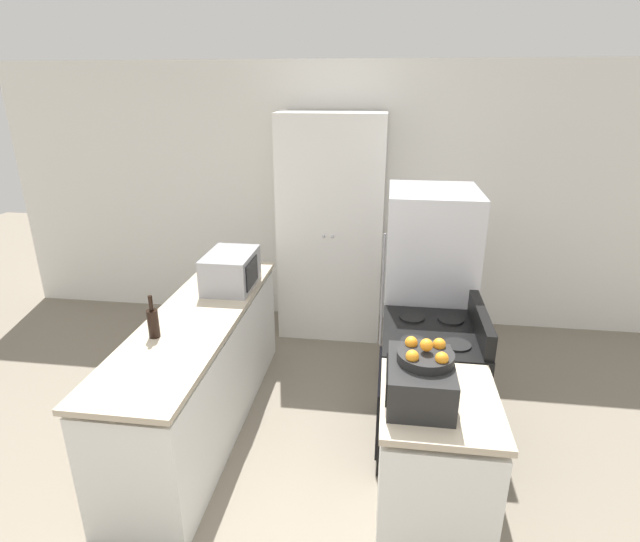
% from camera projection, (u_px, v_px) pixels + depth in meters
% --- Properties ---
extents(wall_back, '(7.00, 0.06, 2.60)m').
position_uv_depth(wall_back, '(340.00, 198.00, 5.05)').
color(wall_back, white).
rests_on(wall_back, ground_plane).
extents(counter_left, '(0.60, 2.25, 0.89)m').
position_uv_depth(counter_left, '(201.00, 372.00, 3.59)').
color(counter_left, silver).
rests_on(counter_left, ground_plane).
extents(counter_right, '(0.60, 0.72, 0.89)m').
position_uv_depth(counter_right, '(433.00, 470.00, 2.68)').
color(counter_right, silver).
rests_on(counter_right, ground_plane).
extents(pantry_cabinet, '(0.98, 0.59, 2.15)m').
position_uv_depth(pantry_cabinet, '(332.00, 228.00, 4.82)').
color(pantry_cabinet, white).
rests_on(pantry_cabinet, ground_plane).
extents(stove, '(0.66, 0.73, 1.05)m').
position_uv_depth(stove, '(428.00, 389.00, 3.36)').
color(stove, black).
rests_on(stove, ground_plane).
extents(refrigerator, '(0.69, 0.74, 1.65)m').
position_uv_depth(refrigerator, '(427.00, 293.00, 3.95)').
color(refrigerator, '#B7B7BC').
rests_on(refrigerator, ground_plane).
extents(microwave, '(0.36, 0.51, 0.28)m').
position_uv_depth(microwave, '(231.00, 270.00, 3.86)').
color(microwave, '#939399').
rests_on(microwave, counter_left).
extents(wine_bottle, '(0.07, 0.07, 0.28)m').
position_uv_depth(wine_bottle, '(153.00, 322.00, 3.10)').
color(wine_bottle, black).
rests_on(wine_bottle, counter_left).
extents(toaster_oven, '(0.33, 0.43, 0.21)m').
position_uv_depth(toaster_oven, '(420.00, 381.00, 2.47)').
color(toaster_oven, black).
rests_on(toaster_oven, counter_right).
extents(fruit_bowl, '(0.28, 0.28, 0.12)m').
position_uv_depth(fruit_bowl, '(426.00, 355.00, 2.44)').
color(fruit_bowl, black).
rests_on(fruit_bowl, toaster_oven).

